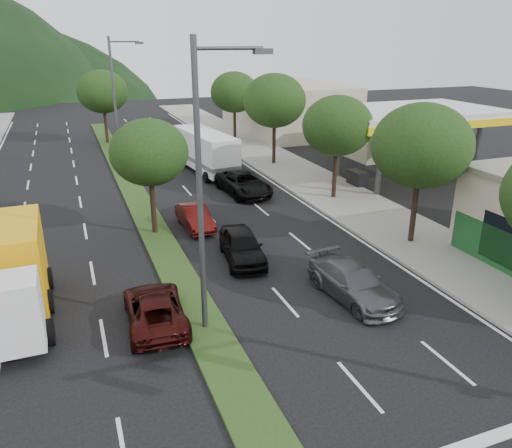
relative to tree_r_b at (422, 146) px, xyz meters
name	(u,v)px	position (x,y,z in m)	size (l,w,h in m)	color
sidewalk_right	(306,178)	(0.50, 13.00, -4.96)	(5.00, 90.00, 0.15)	gray
median	(130,184)	(-12.00, 16.00, -4.98)	(1.60, 56.00, 0.12)	#223C15
gas_canopy	(410,117)	(7.00, 10.00, -0.39)	(12.20, 8.20, 5.25)	silver
bldg_right_far	(287,108)	(7.50, 32.00, -2.44)	(10.00, 16.00, 5.20)	#BAAE94
tree_r_b	(422,146)	(0.00, 0.00, 0.00)	(4.80, 4.80, 6.94)	black
tree_r_c	(337,126)	(0.00, 8.00, -0.29)	(4.40, 4.40, 6.48)	black
tree_r_d	(275,101)	(0.00, 18.00, 0.14)	(5.00, 5.00, 7.17)	black
tree_r_e	(234,92)	(0.00, 28.00, -0.14)	(4.60, 4.60, 6.71)	black
tree_med_near	(149,153)	(-12.00, 6.00, -0.61)	(4.00, 4.00, 6.02)	black
tree_med_far	(102,92)	(-12.00, 32.00, -0.03)	(4.80, 4.80, 6.94)	black
streetlight_near	(205,179)	(-11.79, -4.00, 0.55)	(2.60, 0.25, 10.00)	#47494C
streetlight_mid	(117,98)	(-11.79, 21.00, 0.55)	(2.60, 0.25, 10.00)	#47494C
suv_maroon	(155,309)	(-13.61, -3.00, -4.42)	(2.05, 4.45, 1.24)	#330D0B
car_queue_a	(242,246)	(-8.77, 1.11, -4.30)	(1.74, 4.32, 1.47)	black
car_queue_b	(353,282)	(-5.81, -3.89, -4.35)	(1.91, 4.71, 1.37)	#505055
car_queue_c	(195,217)	(-9.76, 6.11, -4.41)	(1.33, 3.82, 1.26)	#480D0C
car_queue_d	(244,183)	(-5.11, 11.11, -4.30)	(2.46, 5.33, 1.48)	black
car_queue_e	(153,159)	(-9.40, 20.93, -4.43)	(1.43, 3.55, 1.21)	#56565B
car_queue_f	(186,142)	(-5.43, 26.36, -4.35)	(1.92, 4.73, 1.37)	black
box_truck	(10,277)	(-18.44, -0.45, -3.44)	(2.76, 6.88, 3.37)	white
motorhome	(205,151)	(-5.89, 17.75, -3.37)	(3.35, 8.36, 3.12)	white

